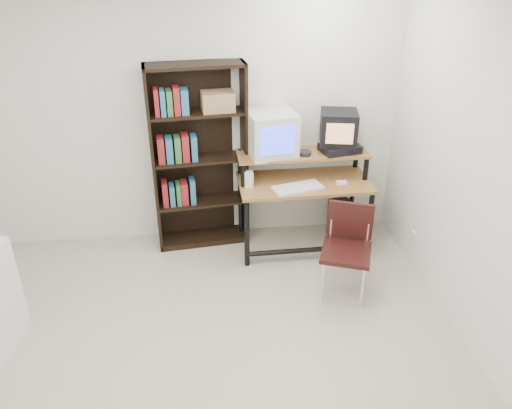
{
  "coord_description": "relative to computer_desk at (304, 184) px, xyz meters",
  "views": [
    {
      "loc": [
        0.03,
        -2.7,
        2.79
      ],
      "look_at": [
        0.47,
        1.1,
        0.77
      ],
      "focal_mm": 35.0,
      "sensor_mm": 36.0,
      "label": 1
    }
  ],
  "objects": [
    {
      "name": "school_chair",
      "position": [
        0.23,
        -0.79,
        -0.19
      ],
      "size": [
        0.53,
        0.53,
        0.83
      ],
      "rotation": [
        0.0,
        0.0,
        -0.36
      ],
      "color": "black",
      "rests_on": "floor"
    },
    {
      "name": "floor",
      "position": [
        -1.0,
        -1.62,
        -0.7
      ],
      "size": [
        4.0,
        4.0,
        0.01
      ],
      "primitive_type": "cube",
      "color": "beige",
      "rests_on": "ground"
    },
    {
      "name": "keyboard",
      "position": [
        -0.09,
        -0.18,
        0.04
      ],
      "size": [
        0.51,
        0.32,
        0.03
      ],
      "primitive_type": "cube",
      "rotation": [
        0.0,
        0.0,
        0.26
      ],
      "color": "beige",
      "rests_on": "computer_desk"
    },
    {
      "name": "bookshelf",
      "position": [
        -1.01,
        0.23,
        0.25
      ],
      "size": [
        0.95,
        0.4,
        1.84
      ],
      "rotation": [
        0.0,
        0.0,
        0.11
      ],
      "color": "black",
      "rests_on": "floor"
    },
    {
      "name": "cd_spindle",
      "position": [
        0.01,
        0.04,
        0.3
      ],
      "size": [
        0.12,
        0.12,
        0.05
      ],
      "primitive_type": "cylinder",
      "rotation": [
        0.0,
        0.0,
        -0.03
      ],
      "color": "#26262B",
      "rests_on": "computer_desk"
    },
    {
      "name": "computer_desk",
      "position": [
        0.0,
        0.0,
        0.0
      ],
      "size": [
        1.28,
        0.65,
        0.98
      ],
      "rotation": [
        0.0,
        0.0,
        0.01
      ],
      "color": "olive",
      "rests_on": "floor"
    },
    {
      "name": "desk_speaker",
      "position": [
        -0.55,
        -0.08,
        0.11
      ],
      "size": [
        0.09,
        0.08,
        0.17
      ],
      "primitive_type": "cube",
      "rotation": [
        0.0,
        0.0,
        0.09
      ],
      "color": "beige",
      "rests_on": "computer_desk"
    },
    {
      "name": "pc_tower",
      "position": [
        0.46,
        -0.01,
        -0.49
      ],
      "size": [
        0.3,
        0.49,
        0.42
      ],
      "primitive_type": "cube",
      "rotation": [
        0.0,
        0.0,
        0.24
      ],
      "color": "black",
      "rests_on": "floor"
    },
    {
      "name": "right_wall",
      "position": [
        1.0,
        -1.62,
        0.6
      ],
      "size": [
        0.01,
        4.0,
        2.6
      ],
      "primitive_type": "cube",
      "color": "silver",
      "rests_on": "floor"
    },
    {
      "name": "crt_tv",
      "position": [
        0.34,
        0.13,
        0.52
      ],
      "size": [
        0.4,
        0.39,
        0.32
      ],
      "rotation": [
        0.0,
        0.0,
        -0.2
      ],
      "color": "black",
      "rests_on": "vcr"
    },
    {
      "name": "mousepad",
      "position": [
        0.35,
        -0.13,
        0.03
      ],
      "size": [
        0.26,
        0.23,
        0.01
      ],
      "primitive_type": "cube",
      "rotation": [
        0.0,
        0.0,
        0.25
      ],
      "color": "black",
      "rests_on": "computer_desk"
    },
    {
      "name": "mouse",
      "position": [
        0.34,
        -0.12,
        0.05
      ],
      "size": [
        0.1,
        0.07,
        0.03
      ],
      "primitive_type": "cube",
      "rotation": [
        0.0,
        0.0,
        -0.08
      ],
      "color": "white",
      "rests_on": "mousepad"
    },
    {
      "name": "back_wall",
      "position": [
        -1.0,
        0.38,
        0.6
      ],
      "size": [
        4.0,
        0.01,
        2.6
      ],
      "primitive_type": "cube",
      "color": "silver",
      "rests_on": "floor"
    },
    {
      "name": "vcr",
      "position": [
        0.36,
        0.09,
        0.31
      ],
      "size": [
        0.41,
        0.34,
        0.08
      ],
      "primitive_type": "cube",
      "rotation": [
        0.0,
        0.0,
        0.23
      ],
      "color": "black",
      "rests_on": "computer_desk"
    },
    {
      "name": "wall_outlet",
      "position": [
        0.98,
        -0.47,
        -0.4
      ],
      "size": [
        0.02,
        0.08,
        0.12
      ],
      "primitive_type": "cube",
      "color": "beige",
      "rests_on": "right_wall"
    },
    {
      "name": "crt_monitor",
      "position": [
        -0.31,
        0.14,
        0.48
      ],
      "size": [
        0.51,
        0.51,
        0.42
      ],
      "rotation": [
        0.0,
        0.0,
        0.18
      ],
      "color": "beige",
      "rests_on": "computer_desk"
    }
  ]
}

